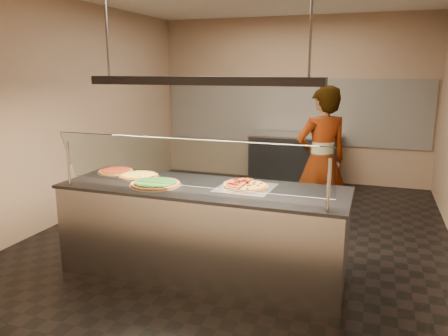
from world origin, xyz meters
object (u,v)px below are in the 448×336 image
(serving_counter, at_px, (203,230))
(sneeze_guard, at_px, (188,164))
(pizza_tomato, at_px, (116,171))
(half_pizza_sausage, at_px, (256,186))
(perforated_tray, at_px, (246,187))
(worker, at_px, (321,161))
(half_pizza_pepperoni, at_px, (235,184))
(heat_lamp_housing, at_px, (201,81))
(prep_table, at_px, (295,160))
(pizza_cheese, at_px, (139,176))
(pizza_spinach, at_px, (156,184))
(pizza_spatula, at_px, (144,176))

(serving_counter, bearing_deg, sneeze_guard, -90.00)
(serving_counter, bearing_deg, pizza_tomato, 167.97)
(sneeze_guard, xyz_separation_m, pizza_tomato, (-1.14, 0.59, -0.28))
(half_pizza_sausage, relative_size, pizza_tomato, 1.11)
(perforated_tray, height_order, worker, worker)
(half_pizza_pepperoni, bearing_deg, pizza_tomato, 173.42)
(heat_lamp_housing, bearing_deg, prep_table, 86.34)
(pizza_cheese, relative_size, heat_lamp_housing, 0.19)
(pizza_spinach, relative_size, pizza_tomato, 1.28)
(sneeze_guard, height_order, pizza_tomato, sneeze_guard)
(sneeze_guard, relative_size, pizza_cheese, 6.03)
(perforated_tray, relative_size, heat_lamp_housing, 0.24)
(half_pizza_sausage, bearing_deg, pizza_tomato, 174.23)
(perforated_tray, distance_m, pizza_spinach, 0.90)
(prep_table, relative_size, heat_lamp_housing, 0.69)
(serving_counter, relative_size, worker, 1.52)
(half_pizza_sausage, bearing_deg, pizza_spinach, -168.73)
(pizza_spatula, height_order, prep_table, pizza_spatula)
(perforated_tray, height_order, half_pizza_sausage, half_pizza_sausage)
(serving_counter, distance_m, half_pizza_pepperoni, 0.60)
(half_pizza_pepperoni, height_order, pizza_spinach, half_pizza_pepperoni)
(pizza_spinach, bearing_deg, half_pizza_sausage, 11.27)
(sneeze_guard, distance_m, worker, 2.19)
(serving_counter, distance_m, pizza_spatula, 0.86)
(half_pizza_pepperoni, height_order, pizza_tomato, half_pizza_pepperoni)
(half_pizza_pepperoni, height_order, heat_lamp_housing, heat_lamp_housing)
(pizza_spinach, xyz_separation_m, pizza_spatula, (-0.25, 0.20, 0.01))
(half_pizza_pepperoni, height_order, pizza_cheese, half_pizza_pepperoni)
(prep_table, bearing_deg, pizza_spinach, -100.03)
(perforated_tray, bearing_deg, sneeze_guard, -135.38)
(prep_table, distance_m, worker, 2.38)
(heat_lamp_housing, bearing_deg, half_pizza_pepperoni, 13.25)
(perforated_tray, xyz_separation_m, heat_lamp_housing, (-0.42, -0.07, 1.01))
(pizza_spinach, relative_size, worker, 0.28)
(pizza_spinach, distance_m, pizza_tomato, 0.78)
(half_pizza_sausage, bearing_deg, prep_table, 94.33)
(perforated_tray, relative_size, pizza_cheese, 1.28)
(pizza_cheese, bearing_deg, heat_lamp_housing, -9.54)
(pizza_spatula, height_order, heat_lamp_housing, heat_lamp_housing)
(pizza_spatula, distance_m, worker, 2.25)
(sneeze_guard, relative_size, perforated_tray, 4.71)
(serving_counter, xyz_separation_m, pizza_spatula, (-0.70, 0.08, 0.49))
(pizza_cheese, height_order, worker, worker)
(sneeze_guard, bearing_deg, pizza_tomato, 152.84)
(pizza_spinach, height_order, pizza_tomato, pizza_spinach)
(sneeze_guard, height_order, pizza_spatula, sneeze_guard)
(pizza_tomato, distance_m, worker, 2.50)
(half_pizza_sausage, bearing_deg, worker, 74.16)
(sneeze_guard, distance_m, perforated_tray, 0.66)
(perforated_tray, xyz_separation_m, pizza_cheese, (-1.21, 0.06, 0.01))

